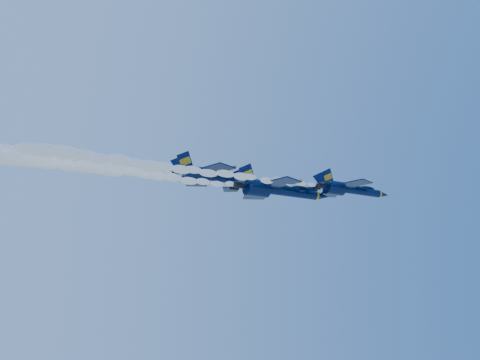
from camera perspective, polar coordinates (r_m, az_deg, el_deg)
name	(u,v)px	position (r m, az deg, el deg)	size (l,w,h in m)	color
jet_lead	(349,189)	(94.24, 11.55, -0.98)	(15.51, 12.72, 5.76)	#06133A
smoke_trail_jet_lead	(186,169)	(79.88, -5.82, 1.21)	(46.85, 1.98, 1.78)	white
jet_second	(276,190)	(91.01, 3.91, -1.05)	(18.96, 15.55, 7.04)	#06133A
smoke_trail_jet_second	(88,168)	(80.40, -15.94, 1.28)	(46.85, 2.42, 2.17)	white
jet_third	(215,176)	(94.44, -2.68, 0.38)	(18.82, 15.44, 6.99)	#06133A
smoke_trail_jet_third	(25,153)	(87.29, -21.98, 2.68)	(46.85, 2.40, 2.16)	white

